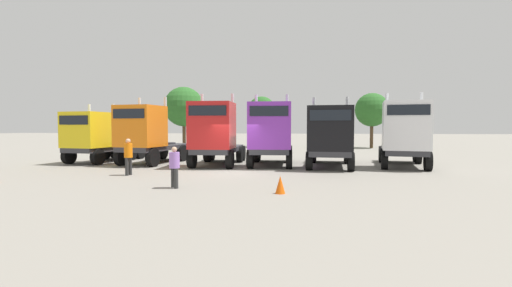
% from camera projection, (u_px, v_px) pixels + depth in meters
% --- Properties ---
extents(ground, '(200.00, 200.00, 0.00)m').
position_uv_depth(ground, '(233.00, 172.00, 18.47)').
color(ground, gray).
extents(semi_truck_yellow, '(3.33, 5.94, 3.90)m').
position_uv_depth(semi_truck_yellow, '(95.00, 137.00, 23.05)').
color(semi_truck_yellow, '#333338').
rests_on(semi_truck_yellow, ground).
extents(semi_truck_orange, '(3.42, 6.23, 4.25)m').
position_uv_depth(semi_truck_orange, '(147.00, 134.00, 22.11)').
color(semi_truck_orange, '#333338').
rests_on(semi_truck_orange, ground).
extents(semi_truck_red, '(2.67, 6.00, 4.38)m').
position_uv_depth(semi_truck_red, '(215.00, 134.00, 20.99)').
color(semi_truck_red, '#333338').
rests_on(semi_truck_red, ground).
extents(semi_truck_purple, '(2.73, 5.93, 4.35)m').
position_uv_depth(semi_truck_purple, '(271.00, 134.00, 20.89)').
color(semi_truck_purple, '#333338').
rests_on(semi_truck_purple, ground).
extents(semi_truck_black, '(3.01, 6.47, 4.09)m').
position_uv_depth(semi_truck_black, '(330.00, 137.00, 20.05)').
color(semi_truck_black, '#333338').
rests_on(semi_truck_black, ground).
extents(semi_truck_white, '(3.56, 6.53, 4.38)m').
position_uv_depth(semi_truck_white, '(404.00, 134.00, 20.25)').
color(semi_truck_white, '#333338').
rests_on(semi_truck_white, ground).
extents(visitor_in_hivis, '(0.45, 0.46, 1.80)m').
position_uv_depth(visitor_in_hivis, '(128.00, 154.00, 17.20)').
color(visitor_in_hivis, '#2B2B2B').
rests_on(visitor_in_hivis, ground).
extents(visitor_with_camera, '(0.57, 0.57, 1.60)m').
position_uv_depth(visitor_with_camera, '(174.00, 164.00, 13.62)').
color(visitor_with_camera, '#333333').
rests_on(visitor_with_camera, ground).
extents(traffic_cone_near, '(0.36, 0.36, 0.64)m').
position_uv_depth(traffic_cone_near, '(280.00, 185.00, 12.52)').
color(traffic_cone_near, '#F2590C').
rests_on(traffic_cone_near, ground).
extents(oak_far_left, '(4.32, 4.32, 6.71)m').
position_uv_depth(oak_far_left, '(184.00, 107.00, 38.52)').
color(oak_far_left, '#4C3823').
rests_on(oak_far_left, ground).
extents(oak_far_centre, '(3.17, 3.17, 5.84)m').
position_uv_depth(oak_far_centre, '(262.00, 110.00, 40.58)').
color(oak_far_centre, '#4C3823').
rests_on(oak_far_centre, ground).
extents(oak_far_right, '(3.70, 3.70, 6.07)m').
position_uv_depth(oak_far_right, '(372.00, 110.00, 38.88)').
color(oak_far_right, '#4C3823').
rests_on(oak_far_right, ground).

